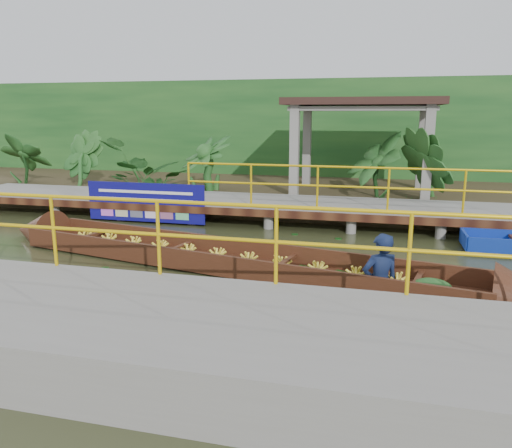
# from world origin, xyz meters

# --- Properties ---
(ground) EXTENTS (80.00, 80.00, 0.00)m
(ground) POSITION_xyz_m (0.00, 0.00, 0.00)
(ground) COLOR #2C341A
(ground) RESTS_ON ground
(land_strip) EXTENTS (30.00, 8.00, 0.45)m
(land_strip) POSITION_xyz_m (0.00, 7.50, 0.23)
(land_strip) COLOR #312818
(land_strip) RESTS_ON ground
(far_dock) EXTENTS (16.00, 2.06, 1.66)m
(far_dock) POSITION_xyz_m (0.02, 3.43, 0.48)
(far_dock) COLOR slate
(far_dock) RESTS_ON ground
(near_dock) EXTENTS (18.00, 2.40, 1.73)m
(near_dock) POSITION_xyz_m (1.00, -4.20, 0.30)
(near_dock) COLOR slate
(near_dock) RESTS_ON ground
(pavilion) EXTENTS (4.40, 3.00, 3.00)m
(pavilion) POSITION_xyz_m (3.00, 6.30, 2.82)
(pavilion) COLOR slate
(pavilion) RESTS_ON ground
(foliage_backdrop) EXTENTS (30.00, 0.80, 4.00)m
(foliage_backdrop) POSITION_xyz_m (0.00, 10.00, 2.00)
(foliage_backdrop) COLOR #15431A
(foliage_backdrop) RESTS_ON ground
(vendor_boat) EXTENTS (11.01, 3.34, 2.18)m
(vendor_boat) POSITION_xyz_m (1.24, -0.66, 0.22)
(vendor_boat) COLOR #381D0F
(vendor_boat) RESTS_ON ground
(blue_banner) EXTENTS (3.20, 0.04, 1.00)m
(blue_banner) POSITION_xyz_m (-2.17, 2.48, 0.56)
(blue_banner) COLOR navy
(blue_banner) RESTS_ON ground
(tropical_plants) EXTENTS (14.53, 1.53, 1.92)m
(tropical_plants) POSITION_xyz_m (-1.75, 5.30, 1.41)
(tropical_plants) COLOR #15431A
(tropical_plants) RESTS_ON ground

